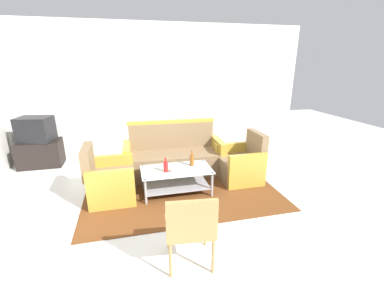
% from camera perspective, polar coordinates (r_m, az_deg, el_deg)
% --- Properties ---
extents(ground_plane, '(14.00, 14.00, 0.00)m').
position_cam_1_polar(ground_plane, '(3.71, 1.54, -13.42)').
color(ground_plane, white).
extents(wall_back, '(6.52, 0.12, 2.80)m').
position_cam_1_polar(wall_back, '(6.15, -6.10, 13.63)').
color(wall_back, silver).
rests_on(wall_back, ground).
extents(rug, '(3.05, 2.16, 0.01)m').
position_cam_1_polar(rug, '(4.40, -2.40, -7.68)').
color(rug, brown).
rests_on(rug, ground).
extents(couch, '(1.82, 0.80, 0.96)m').
position_cam_1_polar(couch, '(4.90, -3.94, -0.87)').
color(couch, '#7F6647').
rests_on(couch, rug).
extents(armchair_left, '(0.70, 0.76, 0.85)m').
position_cam_1_polar(armchair_left, '(4.20, -17.47, -5.76)').
color(armchair_left, '#7F6647').
rests_on(armchair_left, rug).
extents(armchair_right, '(0.70, 0.76, 0.85)m').
position_cam_1_polar(armchair_right, '(4.72, 10.58, -2.35)').
color(armchair_right, '#7F6647').
rests_on(armchair_right, rug).
extents(coffee_table, '(1.10, 0.60, 0.40)m').
position_cam_1_polar(coffee_table, '(4.18, -3.39, -5.18)').
color(coffee_table, silver).
rests_on(coffee_table, rug).
extents(bottle_brown, '(0.07, 0.07, 0.25)m').
position_cam_1_polar(bottle_brown, '(4.23, -0.03, -1.40)').
color(bottle_brown, brown).
rests_on(bottle_brown, coffee_table).
extents(bottle_red, '(0.07, 0.07, 0.23)m').
position_cam_1_polar(bottle_red, '(4.02, -5.74, -2.81)').
color(bottle_red, red).
rests_on(bottle_red, coffee_table).
extents(cup, '(0.08, 0.08, 0.10)m').
position_cam_1_polar(cup, '(4.01, -4.23, -3.37)').
color(cup, silver).
rests_on(cup, coffee_table).
extents(tv_stand, '(0.80, 0.50, 0.52)m').
position_cam_1_polar(tv_stand, '(6.08, -30.09, 0.01)').
color(tv_stand, black).
rests_on(tv_stand, ground).
extents(television, '(0.68, 0.56, 0.48)m').
position_cam_1_polar(television, '(5.96, -30.89, 4.55)').
color(television, black).
rests_on(television, tv_stand).
extents(wicker_chair, '(0.53, 0.53, 0.84)m').
position_cam_1_polar(wicker_chair, '(2.66, -0.36, -15.35)').
color(wicker_chair, '#AD844C').
rests_on(wicker_chair, ground).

